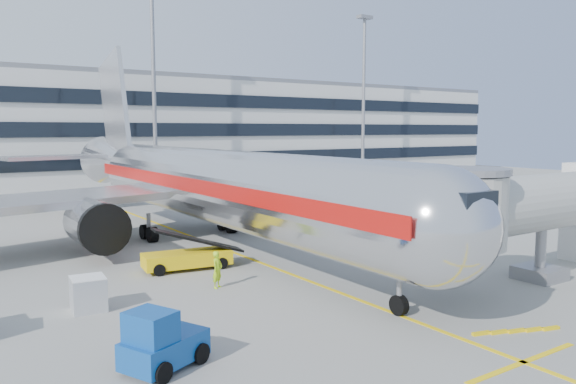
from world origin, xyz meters
TOP-DOWN VIEW (x-y plane):
  - ground at (0.00, 0.00)m, footprint 180.00×180.00m
  - lead_in_line at (0.00, 10.00)m, footprint 0.25×70.00m
  - stop_bar at (0.00, -14.00)m, footprint 6.00×0.25m
  - main_jet at (0.00, 11.72)m, footprint 50.95×48.70m
  - jet_bridge at (12.18, -8.00)m, footprint 17.80×4.50m
  - terminal at (0.00, 57.95)m, footprint 150.00×24.25m
  - light_mast_centre at (8.00, 42.00)m, footprint 2.40×1.20m
  - light_mast_east at (42.00, 42.00)m, footprint 2.40×1.20m
  - belt_loader at (-4.33, 4.64)m, footprint 5.36×2.49m
  - baggage_tug at (-10.65, -7.55)m, footprint 3.26×2.71m
  - cargo_container_front at (-11.02, 0.19)m, footprint 1.56×1.56m
  - ramp_worker at (-4.62, 0.21)m, footprint 0.83×0.76m

SIDE VIEW (x-z plane):
  - ground at x=0.00m, z-range 0.00..0.00m
  - lead_in_line at x=0.00m, z-range 0.00..0.01m
  - stop_bar at x=0.00m, z-range 0.00..0.01m
  - belt_loader at x=-4.33m, z-range -0.54..1.97m
  - cargo_container_front at x=-11.02m, z-range 0.00..1.53m
  - baggage_tug at x=-10.65m, z-range -0.14..2.00m
  - ramp_worker at x=-4.62m, z-range 0.00..1.90m
  - jet_bridge at x=12.18m, z-range 0.37..7.37m
  - main_jet at x=0.00m, z-range -3.79..12.26m
  - terminal at x=0.00m, z-range 0.00..15.60m
  - light_mast_centre at x=8.00m, z-range 2.15..27.60m
  - light_mast_east at x=42.00m, z-range 2.15..27.60m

